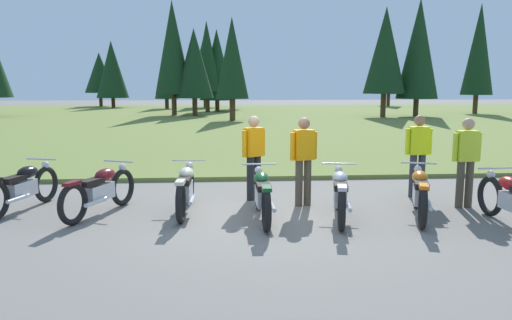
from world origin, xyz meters
TOP-DOWN VIEW (x-y plane):
  - ground_plane at (0.00, 0.00)m, footprint 140.00×140.00m
  - grass_moorland at (0.00, 25.22)m, footprint 80.00×44.00m
  - forest_treeline at (-0.46, 32.95)m, footprint 39.73×25.02m
  - motorcycle_black at (-4.24, 0.71)m, footprint 0.80×2.05m
  - motorcycle_maroon at (-2.77, 0.34)m, footprint 0.98×1.97m
  - motorcycle_cream at (-1.28, 0.37)m, footprint 0.62×2.10m
  - motorcycle_british_green at (0.04, -0.21)m, footprint 0.62×2.10m
  - motorcycle_silver at (1.37, -0.27)m, footprint 0.69×2.08m
  - motorcycle_orange at (2.76, -0.28)m, footprint 0.88×2.02m
  - rider_in_hivis_vest at (3.34, 1.25)m, footprint 0.55×0.22m
  - rider_with_back_turned at (0.90, 0.71)m, footprint 0.53×0.32m
  - rider_near_row_end at (3.86, 0.33)m, footprint 0.55×0.24m
  - rider_checking_bike at (0.01, 1.25)m, footprint 0.47×0.39m

SIDE VIEW (x-z plane):
  - ground_plane at x=0.00m, z-range 0.00..0.00m
  - grass_moorland at x=0.00m, z-range 0.00..0.10m
  - motorcycle_black at x=-4.24m, z-range 0.00..0.88m
  - motorcycle_maroon at x=-2.77m, z-range 0.00..0.88m
  - motorcycle_cream at x=-1.28m, z-range 0.00..0.88m
  - motorcycle_british_green at x=0.04m, z-range 0.00..0.88m
  - motorcycle_silver at x=1.37m, z-range 0.00..0.88m
  - motorcycle_orange at x=2.76m, z-range 0.00..0.88m
  - rider_in_hivis_vest at x=3.34m, z-range 0.11..1.78m
  - rider_with_back_turned at x=0.90m, z-range 0.11..1.78m
  - rider_near_row_end at x=3.86m, z-range 0.11..1.78m
  - rider_checking_bike at x=0.01m, z-range 0.11..1.78m
  - forest_treeline at x=-0.46m, z-range -0.03..8.42m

